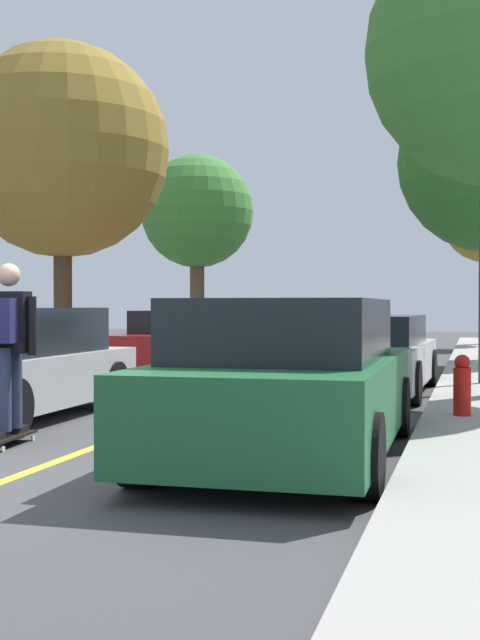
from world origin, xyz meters
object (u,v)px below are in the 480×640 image
parked_car_left_nearest (4,364)px  parked_car_right_nearest (289,382)px  street_tree_left_near (197,213)px  street_tree_left_nearest (62,151)px  skateboard (9,437)px  parked_car_right_near (368,354)px  skateboarder (7,338)px  parked_car_left_far (259,333)px  fire_hydrant (462,385)px  parked_car_left_near (185,343)px

parked_car_left_nearest → parked_car_right_nearest: (3.95, -1.71, 0.03)m
parked_car_right_nearest → street_tree_left_near: (-5.93, 15.19, 3.31)m
street_tree_left_nearest → skateboard: 8.86m
parked_car_right_nearest → street_tree_left_nearest: (-5.93, 7.09, 3.62)m
street_tree_left_near → skateboard: 16.04m
parked_car_right_near → street_tree_left_nearest: bearing=169.0°
skateboard → street_tree_left_nearest: bearing=113.4°
parked_car_right_near → skateboard: size_ratio=5.21×
street_tree_left_nearest → skateboarder: size_ratio=3.63×
parked_car_left_far → skateboard: (1.11, -14.50, -0.57)m
fire_hydrant → skateboard: size_ratio=0.82×
parked_car_right_nearest → street_tree_left_nearest: street_tree_left_nearest is taller
parked_car_left_near → street_tree_left_nearest: 4.40m
street_tree_left_near → skateboard: (3.09, -15.24, -3.92)m
parked_car_right_nearest → street_tree_left_near: street_tree_left_near is taller
parked_car_left_nearest → parked_car_right_nearest: size_ratio=0.92×
street_tree_left_nearest → fire_hydrant: size_ratio=8.90×
parked_car_right_nearest → skateboarder: skateboarder is taller
parked_car_left_nearest → parked_car_right_near: bearing=47.0°
parked_car_left_nearest → fire_hydrant: 5.51m
parked_car_left_near → parked_car_left_far: 5.96m
parked_car_left_far → street_tree_left_near: bearing=159.6°
parked_car_left_near → street_tree_left_nearest: street_tree_left_nearest is taller
parked_car_right_near → skateboard: parked_car_right_near is taller
parked_car_left_far → skateboarder: (1.12, -14.54, 0.42)m
parked_car_left_nearest → skateboard: parked_car_left_nearest is taller
parked_car_left_nearest → skateboard: (1.11, -1.77, -0.59)m
parked_car_right_nearest → street_tree_left_near: bearing=111.3°
street_tree_left_near → street_tree_left_nearest: bearing=-90.0°
street_tree_left_nearest → parked_car_right_near: bearing=-11.0°
parked_car_left_nearest → street_tree_left_near: (-1.98, 13.47, 3.33)m
parked_car_left_far → skateboard: parked_car_left_far is taller
skateboard → parked_car_left_nearest: bearing=122.2°
parked_car_right_nearest → parked_car_left_near: bearing=115.0°
street_tree_left_nearest → fire_hydrant: bearing=-31.9°
parked_car_left_near → skateboard: 8.63m
parked_car_right_near → fire_hydrant: (1.50, -3.48, -0.14)m
parked_car_left_nearest → parked_car_left_far: bearing=90.0°
parked_car_right_near → street_tree_left_nearest: 7.08m
parked_car_right_nearest → fire_hydrant: parked_car_right_nearest is taller
street_tree_left_nearest → fire_hydrant: (7.43, -4.63, -3.84)m
parked_car_left_far → parked_car_right_nearest: parked_car_right_nearest is taller
parked_car_left_near → skateboarder: size_ratio=2.40×
skateboarder → skateboard: bearing=94.8°
skateboard → skateboarder: 0.99m
parked_car_left_near → parked_car_right_near: bearing=-32.8°
parked_car_left_far → parked_car_right_near: parked_car_left_far is taller
street_tree_left_nearest → parked_car_left_near: bearing=35.2°
parked_car_left_near → fire_hydrant: parked_car_left_near is taller
parked_car_left_near → skateboarder: 8.66m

